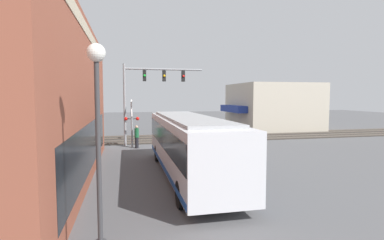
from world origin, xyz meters
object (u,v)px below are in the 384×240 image
(city_bus, at_px, (188,143))
(pedestrian_at_crossing, at_px, (137,136))
(streetlamp, at_px, (98,134))
(parked_car_red, at_px, (178,127))
(crossing_signal, at_px, (132,119))
(pedestrian_near_bus, at_px, (206,144))

(city_bus, relative_size, pedestrian_at_crossing, 6.71)
(city_bus, distance_m, streetlamp, 8.23)
(parked_car_red, height_order, pedestrian_at_crossing, pedestrian_at_crossing)
(streetlamp, bearing_deg, pedestrian_at_crossing, -5.24)
(crossing_signal, bearing_deg, pedestrian_near_bus, -138.86)
(streetlamp, relative_size, parked_car_red, 1.09)
(city_bus, relative_size, crossing_signal, 3.17)
(pedestrian_near_bus, height_order, pedestrian_at_crossing, pedestrian_near_bus)
(streetlamp, bearing_deg, city_bus, -27.18)
(parked_car_red, relative_size, pedestrian_near_bus, 2.68)
(city_bus, relative_size, streetlamp, 2.29)
(streetlamp, bearing_deg, crossing_signal, -3.92)
(crossing_signal, xyz_separation_m, pedestrian_near_bus, (-5.28, -4.62, -1.37))
(pedestrian_near_bus, bearing_deg, city_bus, 153.46)
(city_bus, relative_size, pedestrian_near_bus, 6.67)
(streetlamp, height_order, pedestrian_near_bus, streetlamp)
(pedestrian_near_bus, bearing_deg, streetlamp, 153.05)
(parked_car_red, bearing_deg, pedestrian_at_crossing, 151.06)
(pedestrian_at_crossing, bearing_deg, city_bus, -166.25)
(streetlamp, xyz_separation_m, pedestrian_at_crossing, (16.25, -1.49, -2.21))
(city_bus, xyz_separation_m, parked_car_red, (17.75, -2.60, -0.97))
(crossing_signal, relative_size, pedestrian_near_bus, 2.11)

